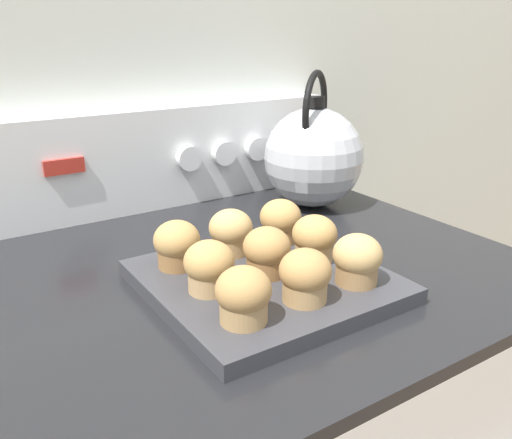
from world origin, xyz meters
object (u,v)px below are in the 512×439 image
Objects in this scene: muffin_r2_c0 at (177,245)px; muffin_r2_c1 at (231,232)px; muffin_r0_c0 at (243,296)px; tea_kettle at (314,155)px; muffin_r2_c2 at (280,221)px; muffin_r0_c2 at (357,260)px; muffin_r0_c1 at (305,276)px; muffin_r1_c0 at (209,267)px; muffin_r1_c1 at (267,252)px; muffin_pan at (265,281)px; muffin_r1_c2 at (315,239)px.

muffin_r2_c0 is 1.00× the size of muffin_r2_c1.
muffin_r0_c0 is 0.25× the size of tea_kettle.
muffin_r0_c0 is at bearing -135.17° from muffin_r2_c2.
muffin_r2_c2 is 0.25× the size of tea_kettle.
muffin_r0_c2 is at bearing -120.44° from tea_kettle.
muffin_r1_c0 is (-0.08, 0.09, 0.00)m from muffin_r0_c1.
muffin_r0_c0 is at bearing -137.65° from tea_kettle.
muffin_r2_c0 is 0.41m from tea_kettle.
tea_kettle reaches higher than muffin_r1_c1.
muffin_r2_c1 is 1.00× the size of muffin_r2_c2.
tea_kettle reaches higher than muffin_r0_c0.
muffin_r0_c2 is (0.09, 0.00, 0.00)m from muffin_r0_c1.
muffin_r2_c0 is (-0.09, 0.09, 0.00)m from muffin_r1_c1.
muffin_r0_c0 is (-0.09, -0.09, 0.04)m from muffin_pan.
muffin_r0_c2 and muffin_r2_c2 have the same top height.
muffin_r2_c0 is at bearing 134.99° from muffin_r0_c2.
muffin_r1_c1 is 1.00× the size of muffin_r2_c0.
muffin_r0_c2 is 0.24m from muffin_r2_c0.
muffin_r1_c1 is (-0.08, 0.08, 0.00)m from muffin_r0_c2.
muffin_r1_c1 reaches higher than muffin_pan.
muffin_pan is 0.04m from muffin_r1_c1.
muffin_r0_c1 is 1.00× the size of muffin_r1_c2.
muffin_r1_c1 is at bearing -16.72° from muffin_pan.
muffin_pan is 1.15× the size of tea_kettle.
muffin_r2_c1 is at bearing 46.58° from muffin_r1_c0.
muffin_r2_c0 is at bearing 153.53° from muffin_r1_c2.
muffin_r2_c2 is (0.09, 0.17, 0.00)m from muffin_r0_c1.
muffin_r0_c0 is 1.00× the size of muffin_r1_c0.
muffin_r1_c0 is at bearing -179.51° from muffin_pan.
muffin_r1_c0 and muffin_r2_c2 have the same top height.
muffin_pan is 0.13m from muffin_r0_c0.
muffin_r0_c0 and muffin_r2_c2 have the same top height.
muffin_r2_c0 is at bearing 89.38° from muffin_r0_c0.
tea_kettle is at bearing 34.35° from muffin_r1_c0.
muffin_pan is 0.13m from muffin_r2_c0.
muffin_r0_c1 is 0.44m from tea_kettle.
muffin_r1_c1 and muffin_r2_c1 have the same top height.
muffin_pan is at bearing 0.49° from muffin_r1_c0.
muffin_r2_c0 is (-0.09, 0.17, 0.00)m from muffin_r0_c1.
tea_kettle is at bearing 23.81° from muffin_r2_c0.
muffin_r2_c1 is (-0.00, 0.09, 0.00)m from muffin_r1_c1.
muffin_pan is at bearing -138.53° from tea_kettle.
muffin_r0_c2 is at bearing -45.52° from muffin_r1_c1.
muffin_r1_c2 is 1.00× the size of muffin_r2_c0.
muffin_r0_c1 and muffin_r1_c1 have the same top height.
muffin_r1_c2 is at bearing -45.10° from muffin_r2_c1.
muffin_r0_c2 is 0.39m from tea_kettle.
muffin_r2_c0 is (-0.17, 0.17, 0.00)m from muffin_r0_c2.
muffin_r0_c1 is 1.00× the size of muffin_r2_c1.
tea_kettle is at bearing 51.58° from muffin_r1_c2.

